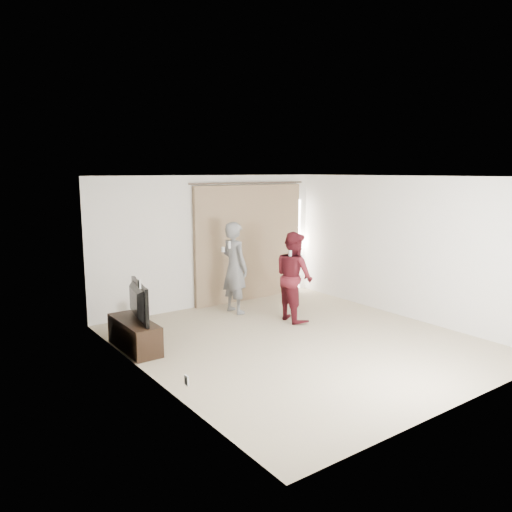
# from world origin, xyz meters

# --- Properties ---
(floor) EXTENTS (5.50, 5.50, 0.00)m
(floor) POSITION_xyz_m (0.00, 0.00, 0.00)
(floor) COLOR #B9AC8B
(floor) RESTS_ON ground
(wall_back) EXTENTS (5.00, 0.04, 2.60)m
(wall_back) POSITION_xyz_m (0.00, 2.75, 1.30)
(wall_back) COLOR silver
(wall_back) RESTS_ON ground
(wall_left) EXTENTS (0.04, 5.50, 2.60)m
(wall_left) POSITION_xyz_m (-2.50, -0.00, 1.30)
(wall_left) COLOR silver
(wall_left) RESTS_ON ground
(ceiling) EXTENTS (5.00, 5.50, 0.01)m
(ceiling) POSITION_xyz_m (0.00, 0.00, 2.60)
(ceiling) COLOR white
(ceiling) RESTS_ON wall_back
(curtain) EXTENTS (2.80, 0.11, 2.46)m
(curtain) POSITION_xyz_m (0.91, 2.68, 1.20)
(curtain) COLOR #967D5C
(curtain) RESTS_ON ground
(tv_console) EXTENTS (0.41, 1.18, 0.46)m
(tv_console) POSITION_xyz_m (-2.27, 1.20, 0.23)
(tv_console) COLOR black
(tv_console) RESTS_ON ground
(tv) EXTENTS (0.33, 1.01, 0.58)m
(tv) POSITION_xyz_m (-2.27, 1.20, 0.75)
(tv) COLOR black
(tv) RESTS_ON tv_console
(scratching_post) EXTENTS (0.32, 0.32, 0.42)m
(scratching_post) POSITION_xyz_m (-1.74, 2.40, 0.17)
(scratching_post) COLOR tan
(scratching_post) RESTS_ON ground
(person_man) EXTENTS (0.48, 0.68, 1.75)m
(person_man) POSITION_xyz_m (0.08, 2.00, 0.87)
(person_man) COLOR slate
(person_man) RESTS_ON ground
(person_woman) EXTENTS (0.71, 0.86, 1.62)m
(person_woman) POSITION_xyz_m (0.68, 0.96, 0.81)
(person_woman) COLOR #4E121A
(person_woman) RESTS_ON ground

